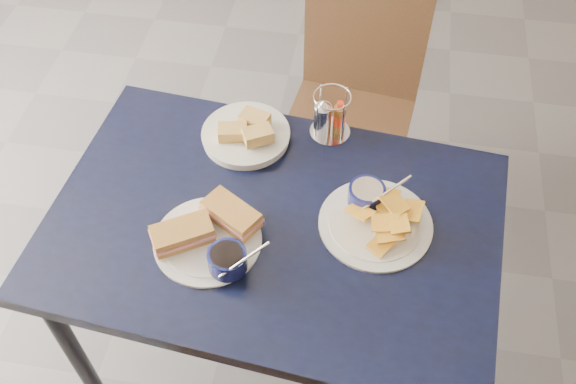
% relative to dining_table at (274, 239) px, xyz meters
% --- Properties ---
extents(ground, '(6.00, 6.00, 0.00)m').
position_rel_dining_table_xyz_m(ground, '(0.18, 0.14, -0.67)').
color(ground, '#504F54').
rests_on(ground, ground).
extents(dining_table, '(1.15, 0.82, 0.75)m').
position_rel_dining_table_xyz_m(dining_table, '(0.00, 0.00, 0.00)').
color(dining_table, black).
rests_on(dining_table, ground).
extents(chair_far, '(0.46, 0.44, 0.87)m').
position_rel_dining_table_xyz_m(chair_far, '(0.13, 0.77, -0.17)').
color(chair_far, '#311E10').
rests_on(chair_far, ground).
extents(sandwich_plate, '(0.30, 0.26, 0.12)m').
position_rel_dining_table_xyz_m(sandwich_plate, '(-0.13, -0.08, 0.10)').
color(sandwich_plate, white).
rests_on(sandwich_plate, dining_table).
extents(plantain_plate, '(0.28, 0.28, 0.12)m').
position_rel_dining_table_xyz_m(plantain_plate, '(0.24, 0.05, 0.10)').
color(plantain_plate, white).
rests_on(plantain_plate, dining_table).
extents(bread_basket, '(0.23, 0.23, 0.07)m').
position_rel_dining_table_xyz_m(bread_basket, '(-0.12, 0.26, 0.09)').
color(bread_basket, white).
rests_on(bread_basket, dining_table).
extents(condiment_caddy, '(0.11, 0.11, 0.14)m').
position_rel_dining_table_xyz_m(condiment_caddy, '(0.09, 0.32, 0.13)').
color(condiment_caddy, silver).
rests_on(condiment_caddy, dining_table).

